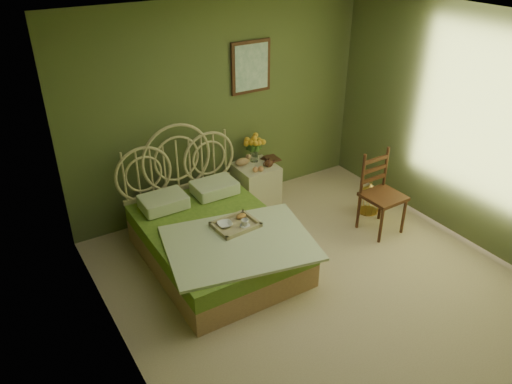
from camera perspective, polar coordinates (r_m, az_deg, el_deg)
floor at (r=5.24m, az=8.43°, el=-11.34°), size 4.50×4.50×0.00m
ceiling at (r=4.08m, az=11.15°, el=17.70°), size 4.50×4.50×0.00m
wall_back at (r=6.23m, az=-3.99°, el=9.59°), size 4.00×0.00×4.00m
wall_left at (r=3.68m, az=-15.05°, el=-6.30°), size 0.00×4.50×4.50m
wall_right at (r=5.93m, az=24.59°, el=5.96°), size 0.00×4.50×4.50m
wall_art at (r=6.26m, az=-0.57°, el=14.09°), size 0.54×0.04×0.64m
bed at (r=5.49m, az=-4.79°, el=-5.19°), size 1.65×2.09×1.29m
nightstand at (r=6.52m, az=-0.05°, el=1.51°), size 0.50×0.50×0.98m
chair at (r=6.08m, az=13.91°, el=0.48°), size 0.45×0.45×0.99m
birdcage at (r=6.55m, az=12.79°, el=-0.70°), size 0.26×0.26×0.40m
book_lower at (r=6.51m, az=1.23°, el=3.54°), size 0.23×0.26×0.02m
book_upper at (r=6.51m, az=1.24°, el=3.71°), size 0.18×0.23×0.02m
cereal_bowl at (r=5.27m, az=-3.57°, el=-3.72°), size 0.18×0.18×0.04m
coffee_cup at (r=5.25m, az=-1.28°, el=-3.55°), size 0.09×0.09×0.08m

